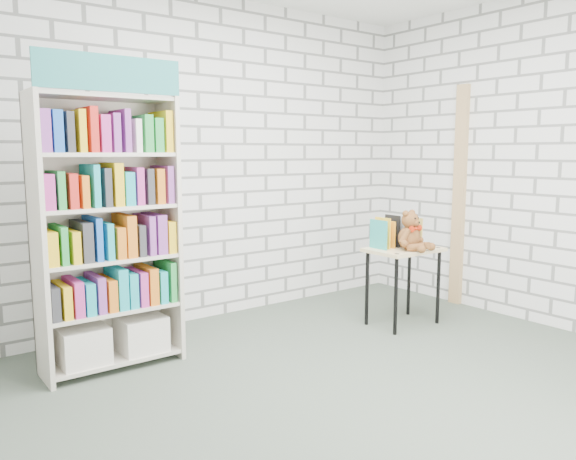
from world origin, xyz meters
TOP-DOWN VIEW (x-y plane):
  - ground at (0.00, 0.00)m, footprint 4.50×4.50m
  - room_shell at (0.00, 0.00)m, footprint 4.52×4.02m
  - bookshelf at (-1.05, 1.36)m, footprint 0.92×0.36m
  - display_table at (1.29, 0.80)m, footprint 0.63×0.44m
  - table_books at (1.29, 0.90)m, footprint 0.44×0.20m
  - teddy_bear at (1.27, 0.71)m, footprint 0.31×0.29m
  - door_trim at (2.23, 0.95)m, footprint 0.05×0.12m

SIDE VIEW (x-z plane):
  - ground at x=0.00m, z-range 0.00..0.00m
  - display_table at x=1.29m, z-range 0.24..0.90m
  - table_books at x=1.29m, z-range 0.67..0.92m
  - teddy_bear at x=1.27m, z-range 0.63..0.97m
  - bookshelf at x=-1.05m, z-range -0.09..1.98m
  - door_trim at x=2.23m, z-range 0.00..2.10m
  - room_shell at x=0.00m, z-range 0.38..3.19m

